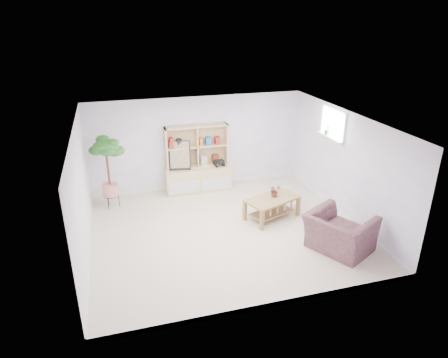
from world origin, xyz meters
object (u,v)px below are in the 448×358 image
object	(u,v)px
floor_tree	(109,173)
armchair	(340,230)
coffee_table	(272,208)
storage_unit	(198,159)

from	to	relation	value
floor_tree	armchair	bearing A→B (deg)	-36.82
coffee_table	floor_tree	size ratio (longest dim) A/B	0.68
storage_unit	coffee_table	world-z (taller)	storage_unit
storage_unit	armchair	xyz separation A→B (m)	(1.99, -3.55, -0.42)
armchair	floor_tree	bearing A→B (deg)	25.17
coffee_table	storage_unit	bearing A→B (deg)	101.68
coffee_table	armchair	size ratio (longest dim) A/B	1.02
storage_unit	floor_tree	size ratio (longest dim) A/B	0.98
coffee_table	armchair	world-z (taller)	armchair
storage_unit	coffee_table	bearing A→B (deg)	-57.39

